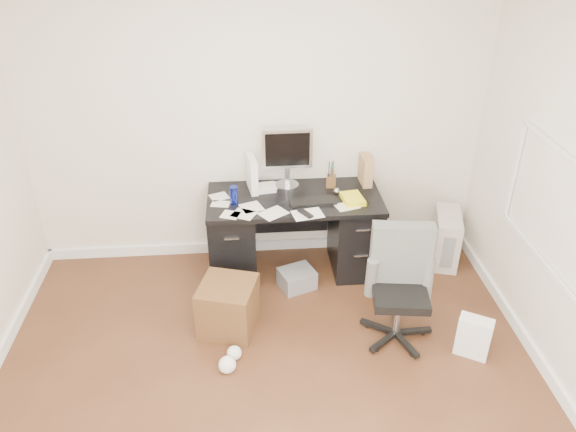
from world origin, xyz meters
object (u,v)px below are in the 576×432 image
object	(u,v)px
lcd_monitor	(287,158)
keyboard	(313,202)
wicker_basket	(228,306)
desk	(294,231)
office_chair	(401,289)
pc_tower	(446,238)

from	to	relation	value
lcd_monitor	keyboard	distance (m)	0.46
lcd_monitor	wicker_basket	bearing A→B (deg)	-120.31
desk	keyboard	size ratio (longest dim) A/B	3.82
office_chair	desk	bearing A→B (deg)	133.57
lcd_monitor	wicker_basket	size ratio (longest dim) A/B	1.32
lcd_monitor	office_chair	distance (m)	1.51
keyboard	pc_tower	distance (m)	1.38
keyboard	office_chair	size ratio (longest dim) A/B	0.42
desk	pc_tower	distance (m)	1.43
keyboard	desk	bearing A→B (deg)	139.67
keyboard	pc_tower	size ratio (longest dim) A/B	0.81
desk	office_chair	bearing A→B (deg)	-54.11
desk	wicker_basket	distance (m)	0.98
desk	wicker_basket	world-z (taller)	desk
keyboard	wicker_basket	bearing A→B (deg)	-141.58
desk	office_chair	world-z (taller)	office_chair
pc_tower	lcd_monitor	bearing A→B (deg)	-172.34
pc_tower	wicker_basket	distance (m)	2.16
office_chair	pc_tower	xyz separation A→B (m)	(0.71, 1.00, -0.22)
desk	keyboard	xyz separation A→B (m)	(0.15, -0.11, 0.36)
wicker_basket	office_chair	bearing A→B (deg)	-9.57
desk	pc_tower	size ratio (longest dim) A/B	3.09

